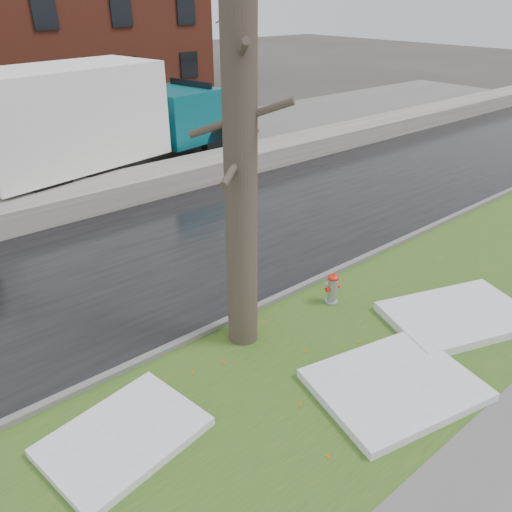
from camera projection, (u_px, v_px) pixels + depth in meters
ground at (298, 328)px, 9.93m from camera, size 120.00×120.00×0.00m
verge at (346, 358)px, 9.07m from camera, size 60.00×4.50×0.04m
road at (178, 249)px, 13.00m from camera, size 60.00×7.00×0.03m
parking_lot at (59, 170)px, 18.80m from camera, size 60.00×9.00×0.03m
curb at (266, 304)px, 10.58m from camera, size 60.00×0.15×0.14m
snowbank at (107, 192)px, 15.70m from camera, size 60.00×1.60×0.75m
bg_tree_right at (225, 37)px, 33.79m from camera, size 1.40×1.62×6.50m
fire_hydrant at (332, 287)px, 10.51m from camera, size 0.35×0.31×0.72m
tree at (240, 161)px, 7.99m from camera, size 1.30×1.47×6.93m
box_truck at (100, 120)px, 17.01m from camera, size 12.01×4.50×3.96m
snow_patch_near at (395, 385)px, 8.32m from camera, size 2.97×2.51×0.16m
snow_patch_far at (124, 437)px, 7.35m from camera, size 2.43×1.94×0.14m
snow_patch_side at (458, 316)px, 10.09m from camera, size 3.24×2.64×0.18m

